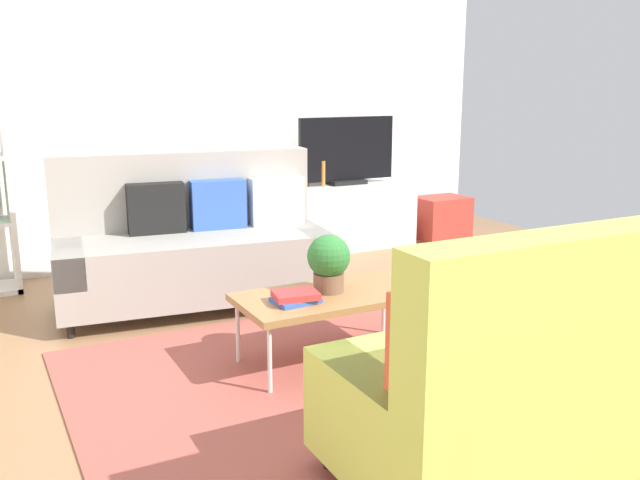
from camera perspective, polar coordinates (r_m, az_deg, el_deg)
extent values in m
plane|color=#936B47|center=(3.99, -0.24, -10.62)|extent=(7.68, 7.68, 0.00)
cube|color=white|center=(6.28, -12.37, 11.34)|extent=(6.40, 0.12, 2.90)
cube|color=#9E4C42|center=(3.90, 1.84, -11.12)|extent=(2.90, 2.20, 0.01)
cube|color=gray|center=(5.02, -10.42, -1.99)|extent=(1.99, 1.06, 0.44)
cube|color=gray|center=(5.23, -11.30, 4.17)|extent=(1.91, 0.42, 0.56)
cube|color=gray|center=(5.21, -1.25, 0.01)|extent=(0.30, 0.86, 0.22)
cube|color=gray|center=(4.92, -20.24, -1.58)|extent=(0.30, 0.86, 0.22)
cylinder|color=black|center=(5.01, 0.30, -5.03)|extent=(0.05, 0.05, 0.10)
cylinder|color=black|center=(4.70, -20.04, -7.07)|extent=(0.05, 0.05, 0.10)
cylinder|color=black|center=(5.62, -2.21, -3.02)|extent=(0.05, 0.05, 0.10)
cylinder|color=black|center=(5.35, -20.21, -4.67)|extent=(0.05, 0.05, 0.10)
cube|color=white|center=(5.22, -3.65, 3.28)|extent=(0.41, 0.19, 0.36)
cube|color=#3359B2|center=(5.11, -8.47, 2.94)|extent=(0.41, 0.19, 0.36)
cube|color=black|center=(5.04, -13.48, 2.58)|extent=(0.41, 0.19, 0.36)
cube|color=#C1CC51|center=(3.14, 18.32, -11.74)|extent=(1.91, 0.85, 0.44)
cube|color=#C1CC51|center=(2.78, 23.74, -4.47)|extent=(1.90, 0.21, 0.56)
cube|color=#C1CC51|center=(2.60, 4.82, -13.79)|extent=(0.21, 0.84, 0.22)
cylinder|color=black|center=(3.03, 0.76, -17.74)|extent=(0.05, 0.05, 0.10)
cylinder|color=black|center=(4.06, 23.37, -10.56)|extent=(0.05, 0.05, 0.10)
cube|color=#D84C33|center=(2.48, 10.25, -8.06)|extent=(0.40, 0.14, 0.36)
cube|color=#9E7042|center=(3.95, 1.08, -4.71)|extent=(1.10, 0.56, 0.04)
cylinder|color=silver|center=(4.02, -6.86, -7.65)|extent=(0.02, 0.02, 0.38)
cylinder|color=silver|center=(4.45, 5.32, -5.55)|extent=(0.02, 0.02, 0.38)
cylinder|color=silver|center=(3.62, -4.21, -9.97)|extent=(0.02, 0.02, 0.38)
cylinder|color=silver|center=(4.09, 8.84, -7.33)|extent=(0.02, 0.02, 0.38)
cube|color=silver|center=(6.70, 2.10, 1.99)|extent=(1.40, 0.44, 0.64)
cube|color=black|center=(6.63, 2.21, 4.85)|extent=(0.36, 0.20, 0.04)
cube|color=black|center=(6.59, 2.24, 7.60)|extent=(1.00, 0.05, 0.60)
cube|color=white|center=(5.76, -24.70, 6.35)|extent=(0.04, 0.36, 2.10)
cube|color=#B2382D|center=(7.25, 10.07, 1.82)|extent=(0.52, 0.40, 0.44)
cylinder|color=brown|center=(3.96, 0.72, -3.53)|extent=(0.18, 0.18, 0.11)
sphere|color=#2D7233|center=(3.91, 0.73, -1.36)|extent=(0.25, 0.25, 0.25)
cube|color=#3359B2|center=(3.77, -2.04, -5.03)|extent=(0.25, 0.20, 0.03)
cube|color=red|center=(3.76, -2.04, -4.59)|extent=(0.27, 0.22, 0.04)
cylinder|color=#33B29E|center=(6.42, -2.61, 4.97)|extent=(0.10, 0.10, 0.13)
cylinder|color=#B24C4C|center=(6.49, -1.31, 5.15)|extent=(0.09, 0.09, 0.15)
cylinder|color=orange|center=(6.47, 0.26, 5.54)|extent=(0.04, 0.04, 0.24)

